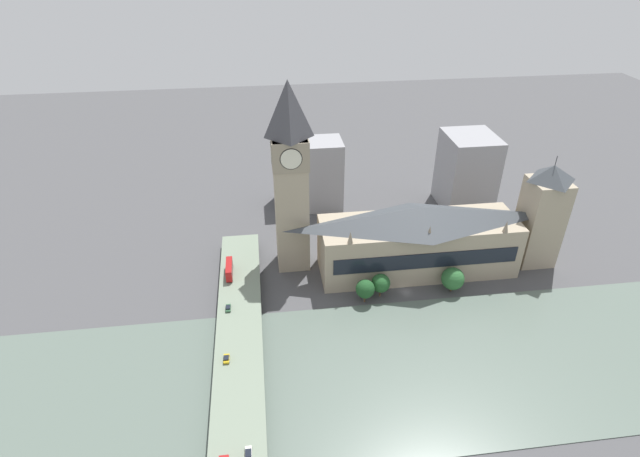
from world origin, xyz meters
TOP-DOWN VIEW (x-y plane):
  - ground_plane at (0.00, 0.00)m, footprint 600.00×600.00m
  - river_water at (-38.95, 0.00)m, footprint 65.91×360.00m
  - parliament_hall at (14.98, -8.00)m, footprint 24.43×80.77m
  - clock_tower at (25.76, 42.98)m, footprint 14.42×14.42m
  - victoria_tower at (15.04, -59.82)m, footprint 14.86×14.86m
  - road_bridge at (-38.95, 65.55)m, footprint 163.82×15.96m
  - double_decker_bus_lead at (14.05, 69.51)m, footprint 11.59×2.51m
  - car_northbound_lead at (-32.33, 69.40)m, footprint 3.83×1.90m
  - car_northbound_mid at (-7.27, 69.54)m, footprint 4.03×1.82m
  - car_northbound_tail at (-67.32, 62.54)m, footprint 4.58×1.83m
  - city_block_west at (66.46, -48.13)m, footprint 27.12×23.93m
  - city_block_center at (78.97, 39.23)m, footprint 18.45×15.92m
  - city_block_east at (75.41, 23.28)m, footprint 18.29×18.22m
  - tree_embankment_near at (-3.65, 17.70)m, footprint 7.38×7.38m
  - tree_embankment_mid at (-1.07, 11.02)m, footprint 7.44×7.44m
  - tree_embankment_far at (-1.58, -17.92)m, footprint 9.03×9.03m

SIDE VIEW (x-z plane):
  - ground_plane at x=0.00m, z-range 0.00..0.00m
  - river_water at x=-38.95m, z-range 0.00..0.30m
  - road_bridge at x=-38.95m, z-range 1.56..6.51m
  - car_northbound_mid at x=-7.27m, z-range 4.95..6.26m
  - car_northbound_tail at x=-67.32m, z-range 4.95..6.30m
  - car_northbound_lead at x=-32.33m, z-range 4.95..6.37m
  - tree_embankment_far at x=-1.58m, z-range 0.80..11.45m
  - tree_embankment_near at x=-3.65m, z-range 1.28..11.25m
  - tree_embankment_mid at x=-1.07m, z-range 1.32..11.43m
  - double_decker_bus_lead at x=14.05m, z-range 5.21..10.22m
  - city_block_center at x=78.97m, z-range 0.00..26.83m
  - parliament_hall at x=14.98m, z-range -0.10..29.83m
  - city_block_east at x=75.41m, z-range 0.00..35.35m
  - city_block_west at x=66.46m, z-range 0.00..37.91m
  - victoria_tower at x=15.04m, z-range -2.00..46.94m
  - clock_tower at x=25.76m, z-range 2.19..81.21m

